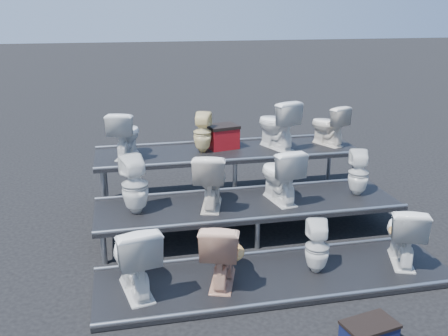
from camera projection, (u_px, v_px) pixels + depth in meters
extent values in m
plane|color=black|center=(248.00, 233.00, 7.10)|extent=(80.00, 80.00, 0.00)
cube|color=black|center=(276.00, 277.00, 5.88)|extent=(4.20, 1.20, 0.06)
cube|color=black|center=(248.00, 218.00, 7.03)|extent=(4.20, 1.20, 0.46)
cube|color=black|center=(228.00, 176.00, 8.17)|extent=(4.20, 1.20, 0.86)
imported|color=silver|center=(134.00, 257.00, 5.42)|extent=(0.62, 0.90, 0.84)
imported|color=#D9A283|center=(222.00, 251.00, 5.62)|extent=(0.65, 0.86, 0.78)
imported|color=silver|center=(317.00, 247.00, 5.87)|extent=(0.34, 0.35, 0.63)
imported|color=silver|center=(404.00, 233.00, 6.07)|extent=(0.66, 0.85, 0.77)
imported|color=silver|center=(135.00, 185.00, 6.53)|extent=(0.42, 0.43, 0.77)
imported|color=silver|center=(211.00, 179.00, 6.73)|extent=(0.63, 0.85, 0.78)
imported|color=silver|center=(280.00, 174.00, 6.92)|extent=(0.56, 0.83, 0.78)
imported|color=silver|center=(359.00, 173.00, 7.18)|extent=(0.37, 0.38, 0.65)
imported|color=silver|center=(125.00, 134.00, 7.61)|extent=(0.60, 0.79, 0.72)
imported|color=beige|center=(202.00, 133.00, 7.86)|extent=(0.37, 0.37, 0.63)
imported|color=silver|center=(277.00, 124.00, 8.08)|extent=(0.69, 0.89, 0.80)
imported|color=silver|center=(328.00, 125.00, 8.27)|extent=(0.61, 0.75, 0.67)
cube|color=maroon|center=(222.00, 138.00, 8.13)|extent=(0.54, 0.47, 0.33)
cube|color=black|center=(369.00, 333.00, 4.78)|extent=(0.54, 0.39, 0.18)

